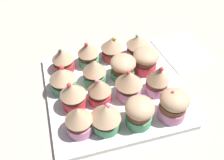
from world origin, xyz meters
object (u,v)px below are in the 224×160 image
at_px(baking_tray, 112,90).
at_px(cupcake_15, 79,120).
at_px(cupcake_5, 123,67).
at_px(cupcake_4, 145,60).
at_px(cupcake_0, 138,46).
at_px(cupcake_10, 100,90).
at_px(cupcake_1, 112,48).
at_px(cupcake_6, 94,72).
at_px(cupcake_2, 88,53).
at_px(cupcake_7, 63,79).
at_px(cupcake_3, 63,59).
at_px(cupcake_9, 129,84).
at_px(cupcake_14, 106,117).
at_px(cupcake_13, 139,112).
at_px(cupcake_11, 73,95).
at_px(napkin, 181,51).
at_px(cupcake_8, 158,80).
at_px(cupcake_12, 173,105).

distance_m(baking_tray, cupcake_15, 0.14).
xyz_separation_m(cupcake_5, cupcake_15, (0.13, 0.13, 0.00)).
height_order(cupcake_4, cupcake_15, cupcake_15).
height_order(cupcake_0, cupcake_10, cupcake_10).
xyz_separation_m(cupcake_1, cupcake_6, (0.07, 0.08, 0.00)).
xyz_separation_m(cupcake_2, cupcake_7, (0.08, 0.07, -0.00)).
distance_m(cupcake_1, cupcake_3, 0.13).
xyz_separation_m(cupcake_9, cupcake_14, (0.07, 0.07, -0.00)).
bearing_deg(cupcake_13, cupcake_3, -58.57).
xyz_separation_m(cupcake_1, cupcake_15, (0.13, 0.21, 0.00)).
height_order(cupcake_1, cupcake_14, cupcake_14).
bearing_deg(cupcake_3, cupcake_11, 92.17).
distance_m(cupcake_6, napkin, 0.28).
relative_size(cupcake_1, cupcake_8, 0.89).
height_order(cupcake_9, cupcake_13, cupcake_9).
height_order(baking_tray, cupcake_2, cupcake_2).
distance_m(cupcake_3, cupcake_10, 0.14).
distance_m(cupcake_2, cupcake_7, 0.11).
xyz_separation_m(cupcake_8, napkin, (-0.13, -0.13, -0.05)).
relative_size(cupcake_5, cupcake_8, 0.79).
xyz_separation_m(cupcake_10, cupcake_12, (-0.14, 0.08, 0.00)).
distance_m(cupcake_8, cupcake_15, 0.20).
xyz_separation_m(cupcake_0, cupcake_14, (0.14, 0.20, 0.00)).
relative_size(cupcake_5, cupcake_11, 0.88).
xyz_separation_m(cupcake_2, cupcake_12, (-0.14, 0.22, 0.00)).
relative_size(cupcake_2, cupcake_10, 0.99).
bearing_deg(cupcake_4, baking_tray, 22.46).
distance_m(cupcake_3, cupcake_6, 0.09).
relative_size(cupcake_2, cupcake_5, 1.14).
bearing_deg(cupcake_5, baking_tray, 41.79).
bearing_deg(cupcake_0, cupcake_4, 90.81).
distance_m(cupcake_5, cupcake_15, 0.19).
bearing_deg(cupcake_5, cupcake_8, 132.31).
xyz_separation_m(cupcake_3, cupcake_15, (-0.00, 0.20, 0.00)).
relative_size(cupcake_9, cupcake_12, 1.07).
distance_m(cupcake_6, cupcake_13, 0.16).
bearing_deg(cupcake_1, cupcake_9, 90.19).
bearing_deg(cupcake_8, cupcake_9, -4.16).
height_order(baking_tray, cupcake_1, cupcake_1).
relative_size(cupcake_2, cupcake_13, 1.04).
xyz_separation_m(baking_tray, cupcake_9, (-0.03, 0.03, 0.05)).
height_order(cupcake_8, cupcake_14, cupcake_8).
xyz_separation_m(cupcake_1, cupcake_11, (0.13, 0.14, 0.00)).
distance_m(cupcake_2, cupcake_6, 0.07).
bearing_deg(cupcake_13, cupcake_1, -90.77).
xyz_separation_m(baking_tray, cupcake_5, (-0.04, -0.03, 0.04)).
relative_size(cupcake_14, cupcake_15, 1.01).
height_order(cupcake_14, napkin, cupcake_14).
bearing_deg(baking_tray, cupcake_1, -105.69).
xyz_separation_m(cupcake_3, cupcake_12, (-0.20, 0.21, 0.00)).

